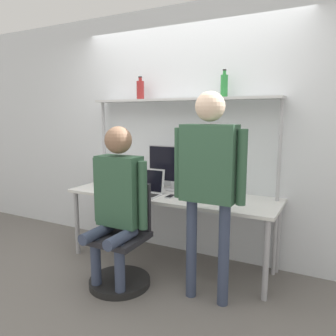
# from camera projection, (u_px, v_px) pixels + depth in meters

# --- Properties ---
(ground_plane) EXTENTS (12.00, 12.00, 0.00)m
(ground_plane) POSITION_uv_depth(u_px,v_px,m) (154.00, 276.00, 3.18)
(ground_plane) COLOR slate
(wall_back) EXTENTS (8.00, 0.06, 2.70)m
(wall_back) POSITION_uv_depth(u_px,v_px,m) (186.00, 134.00, 3.61)
(wall_back) COLOR silver
(wall_back) RESTS_ON ground_plane
(desk) EXTENTS (2.19, 0.69, 0.75)m
(desk) POSITION_uv_depth(u_px,v_px,m) (171.00, 200.00, 3.39)
(desk) COLOR silver
(desk) RESTS_ON ground_plane
(shelf_unit) EXTENTS (2.08, 0.23, 1.72)m
(shelf_unit) POSITION_uv_depth(u_px,v_px,m) (180.00, 122.00, 3.45)
(shelf_unit) COLOR silver
(shelf_unit) RESTS_ON ground_plane
(monitor) EXTENTS (0.60, 0.18, 0.48)m
(monitor) POSITION_uv_depth(u_px,v_px,m) (174.00, 166.00, 3.52)
(monitor) COLOR #B7B7BC
(monitor) RESTS_ON desk
(laptop) EXTENTS (0.36, 0.25, 0.26)m
(laptop) POSITION_uv_depth(u_px,v_px,m) (146.00, 187.00, 3.38)
(laptop) COLOR silver
(laptop) RESTS_ON desk
(cell_phone) EXTENTS (0.07, 0.15, 0.01)m
(cell_phone) POSITION_uv_depth(u_px,v_px,m) (171.00, 196.00, 3.25)
(cell_phone) COLOR silver
(cell_phone) RESTS_ON desk
(office_chair) EXTENTS (0.56, 0.56, 0.93)m
(office_chair) POSITION_uv_depth(u_px,v_px,m) (122.00, 254.00, 3.02)
(office_chair) COLOR black
(office_chair) RESTS_ON ground_plane
(person_seated) EXTENTS (0.56, 0.48, 1.46)m
(person_seated) POSITION_uv_depth(u_px,v_px,m) (117.00, 194.00, 2.89)
(person_seated) COLOR #38425B
(person_seated) RESTS_ON ground_plane
(person_standing) EXTENTS (0.61, 0.23, 1.73)m
(person_standing) POSITION_uv_depth(u_px,v_px,m) (209.00, 170.00, 2.61)
(person_standing) COLOR #38425B
(person_standing) RESTS_ON ground_plane
(bottle_red) EXTENTS (0.08, 0.08, 0.25)m
(bottle_red) POSITION_uv_depth(u_px,v_px,m) (140.00, 90.00, 3.62)
(bottle_red) COLOR maroon
(bottle_red) RESTS_ON shelf_unit
(bottle_green) EXTENTS (0.07, 0.07, 0.27)m
(bottle_green) POSITION_uv_depth(u_px,v_px,m) (224.00, 86.00, 3.18)
(bottle_green) COLOR #2D8C3F
(bottle_green) RESTS_ON shelf_unit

